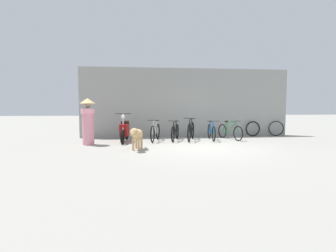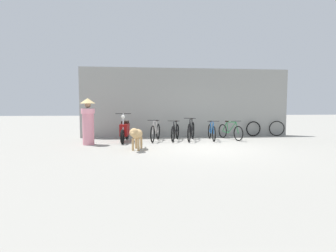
# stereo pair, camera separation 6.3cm
# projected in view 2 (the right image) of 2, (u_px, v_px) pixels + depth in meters

# --- Properties ---
(ground_plane) EXTENTS (60.00, 60.00, 0.00)m
(ground_plane) POSITION_uv_depth(u_px,v_px,m) (205.00, 148.00, 8.64)
(ground_plane) COLOR gray
(shop_wall_back) EXTENTS (9.38, 0.20, 3.05)m
(shop_wall_back) POSITION_uv_depth(u_px,v_px,m) (187.00, 103.00, 11.76)
(shop_wall_back) COLOR gray
(shop_wall_back) RESTS_ON ground
(bicycle_0) EXTENTS (0.57, 1.63, 0.85)m
(bicycle_0) POSITION_uv_depth(u_px,v_px,m) (155.00, 132.00, 10.41)
(bicycle_0) COLOR black
(bicycle_0) RESTS_ON ground
(bicycle_1) EXTENTS (0.61, 1.60, 0.81)m
(bicycle_1) POSITION_uv_depth(u_px,v_px,m) (175.00, 132.00, 10.56)
(bicycle_1) COLOR black
(bicycle_1) RESTS_ON ground
(bicycle_2) EXTENTS (0.66, 1.68, 0.92)m
(bicycle_2) POSITION_uv_depth(u_px,v_px,m) (191.00, 131.00, 10.56)
(bicycle_2) COLOR black
(bicycle_2) RESTS_ON ground
(bicycle_3) EXTENTS (0.46, 1.63, 0.80)m
(bicycle_3) POSITION_uv_depth(u_px,v_px,m) (212.00, 132.00, 10.63)
(bicycle_3) COLOR black
(bicycle_3) RESTS_ON ground
(bicycle_4) EXTENTS (0.57, 1.65, 0.79)m
(bicycle_4) POSITION_uv_depth(u_px,v_px,m) (230.00, 131.00, 10.83)
(bicycle_4) COLOR black
(bicycle_4) RESTS_ON ground
(motorcycle) EXTENTS (0.58, 1.86, 1.11)m
(motorcycle) POSITION_uv_depth(u_px,v_px,m) (125.00, 130.00, 10.14)
(motorcycle) COLOR black
(motorcycle) RESTS_ON ground
(stray_dog) EXTENTS (0.48, 1.21, 0.72)m
(stray_dog) POSITION_uv_depth(u_px,v_px,m) (136.00, 135.00, 8.19)
(stray_dog) COLOR tan
(stray_dog) RESTS_ON ground
(person_in_robes) EXTENTS (0.74, 0.74, 1.66)m
(person_in_robes) POSITION_uv_depth(u_px,v_px,m) (88.00, 120.00, 9.30)
(person_in_robes) COLOR pink
(person_in_robes) RESTS_ON ground
(spare_tire_left) EXTENTS (0.69, 0.07, 0.69)m
(spare_tire_left) POSITION_uv_depth(u_px,v_px,m) (253.00, 129.00, 11.93)
(spare_tire_left) COLOR black
(spare_tire_left) RESTS_ON ground
(spare_tire_right) EXTENTS (0.69, 0.17, 0.70)m
(spare_tire_right) POSITION_uv_depth(u_px,v_px,m) (277.00, 128.00, 12.05)
(spare_tire_right) COLOR black
(spare_tire_right) RESTS_ON ground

